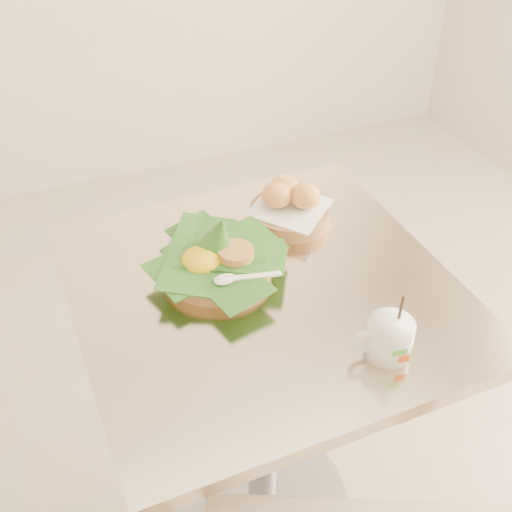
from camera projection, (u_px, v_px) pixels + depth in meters
name	position (u px, v px, depth m)	size (l,w,h in m)	color
cafe_table	(263.00, 366.00, 1.35)	(0.71, 0.71, 0.75)	gray
rice_basket	(217.00, 257.00, 1.22)	(0.26, 0.26, 0.13)	#A16E45
bread_basket	(289.00, 206.00, 1.36)	(0.20, 0.20, 0.09)	#A16E45
coffee_mug	(388.00, 337.00, 1.06)	(0.11, 0.08, 0.13)	white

